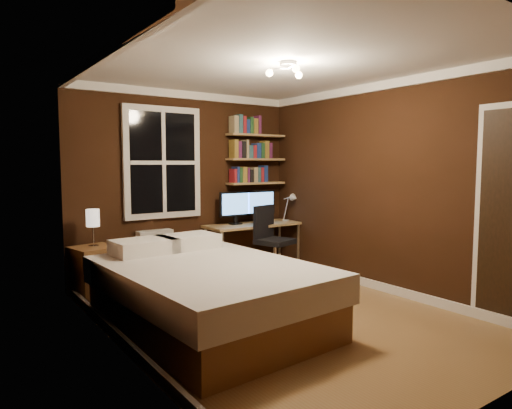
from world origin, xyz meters
TOP-DOWN VIEW (x-y plane):
  - floor at (0.00, 0.00)m, footprint 4.20×4.20m
  - wall_back at (0.00, 2.10)m, footprint 3.20×0.04m
  - wall_left at (-1.60, 0.00)m, footprint 0.04×4.20m
  - wall_right at (1.60, 0.00)m, footprint 0.04×4.20m
  - ceiling at (0.00, 0.00)m, footprint 3.20×4.20m
  - window at (-0.35, 2.06)m, footprint 1.06×0.06m
  - ceiling_fixture at (0.00, -0.10)m, footprint 0.44×0.44m
  - bookshelf_lower at (1.08, 1.98)m, footprint 0.92×0.22m
  - books_row_lower at (1.08, 1.98)m, footprint 0.60×0.16m
  - bookshelf_middle at (1.08, 1.98)m, footprint 0.92×0.22m
  - books_row_middle at (1.08, 1.98)m, footprint 0.60×0.16m
  - bookshelf_upper at (1.08, 1.98)m, footprint 0.92×0.22m
  - books_row_upper at (1.08, 1.98)m, footprint 0.42×0.16m
  - bed at (-0.75, 0.16)m, footprint 1.74×2.32m
  - nightstand at (-1.34, 1.79)m, footprint 0.55×0.55m
  - bedside_lamp at (-1.34, 1.79)m, footprint 0.15×0.15m
  - radiator at (-0.51, 1.98)m, footprint 0.45×0.16m
  - desk at (0.92, 1.81)m, footprint 1.43×0.54m
  - monitor_left at (0.66, 1.88)m, footprint 0.51×0.12m
  - monitor_right at (1.09, 1.88)m, footprint 0.51×0.12m
  - desk_lamp at (1.48, 1.70)m, footprint 0.14×0.32m
  - office_chair at (0.95, 1.41)m, footprint 0.54×0.54m

SIDE VIEW (x-z plane):
  - floor at x=0.00m, z-range 0.00..0.00m
  - nightstand at x=-1.34m, z-range 0.00..0.58m
  - bed at x=-0.75m, z-range -0.05..0.70m
  - radiator at x=-0.51m, z-range 0.00..0.68m
  - office_chair at x=0.95m, z-range -0.12..0.84m
  - desk at x=0.92m, z-range 0.28..0.96m
  - bedside_lamp at x=-1.34m, z-range 0.58..1.02m
  - desk_lamp at x=1.48m, z-range 0.68..1.12m
  - monitor_left at x=0.66m, z-range 0.68..1.15m
  - monitor_right at x=1.09m, z-range 0.68..1.15m
  - wall_back at x=0.00m, z-range 0.00..2.50m
  - wall_left at x=-1.60m, z-range 0.00..2.50m
  - wall_right at x=1.60m, z-range 0.00..2.50m
  - bookshelf_lower at x=1.08m, z-range 1.24..1.26m
  - books_row_lower at x=1.08m, z-range 1.26..1.49m
  - window at x=-0.35m, z-range 0.82..2.28m
  - bookshelf_middle at x=1.08m, z-range 1.59..1.61m
  - books_row_middle at x=1.08m, z-range 1.61..1.84m
  - bookshelf_upper at x=1.08m, z-range 1.94..1.96m
  - books_row_upper at x=1.08m, z-range 1.96..2.20m
  - ceiling_fixture at x=0.00m, z-range 2.31..2.49m
  - ceiling at x=0.00m, z-range 2.49..2.51m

